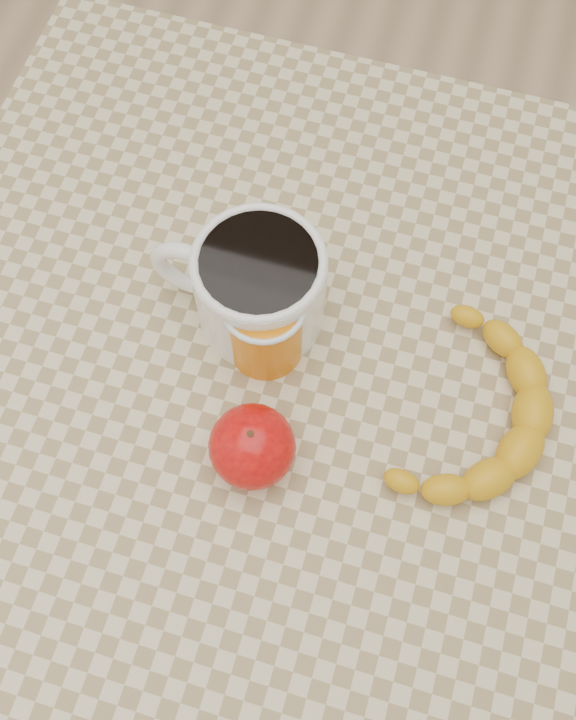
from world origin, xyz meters
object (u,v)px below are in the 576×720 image
(banana, at_px, (472,414))
(apple, at_px, (252,446))
(table, at_px, (288,400))
(orange_juice_glass, at_px, (265,325))
(coffee_mug, at_px, (256,285))

(banana, bearing_deg, apple, -135.81)
(table, relative_size, apple, 9.48)
(orange_juice_glass, xyz_separation_m, banana, (0.20, -0.02, -0.03))
(orange_juice_glass, distance_m, banana, 0.21)
(orange_juice_glass, distance_m, apple, 0.11)
(apple, bearing_deg, banana, 26.62)
(apple, distance_m, banana, 0.20)
(table, xyz_separation_m, coffee_mug, (-0.05, 0.05, 0.14))
(table, height_order, coffee_mug, coffee_mug)
(coffee_mug, height_order, apple, coffee_mug)
(coffee_mug, distance_m, banana, 0.23)
(coffee_mug, height_order, orange_juice_glass, coffee_mug)
(table, bearing_deg, banana, -1.25)
(apple, height_order, banana, apple)
(table, height_order, orange_juice_glass, orange_juice_glass)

